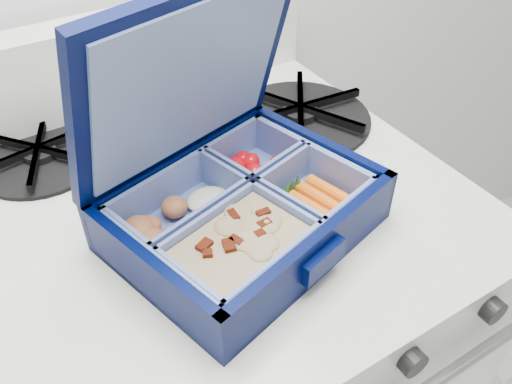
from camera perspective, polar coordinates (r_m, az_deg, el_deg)
stove at (r=0.94m, az=-3.29°, el=-18.98°), size 0.54×0.54×0.80m
bento_box at (r=0.55m, az=-1.32°, el=-2.06°), size 0.29×0.26×0.06m
burner_grate at (r=0.74m, az=4.67°, el=8.44°), size 0.21×0.21×0.03m
burner_grate_rear at (r=0.71m, az=-21.81°, el=3.77°), size 0.18×0.18×0.02m
fork at (r=0.68m, az=-1.85°, el=4.46°), size 0.07×0.18×0.01m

